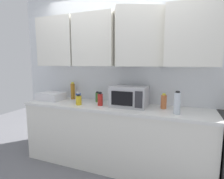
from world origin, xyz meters
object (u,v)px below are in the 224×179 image
(bottle_green_oil, at_px, (98,97))
(bottle_blue_cleaner, at_px, (78,97))
(bottle_clear_tall, at_px, (177,103))
(microwave, at_px, (129,96))
(dish_rack, at_px, (51,96))
(bottle_spice_jar, at_px, (164,102))
(bottle_red_sauce, at_px, (100,99))
(bottle_yellow_mustard, at_px, (79,100))
(bottle_amber_vinegar, at_px, (73,91))

(bottle_green_oil, height_order, bottle_blue_cleaner, bottle_green_oil)
(bottle_clear_tall, xyz_separation_m, bottle_blue_cleaner, (-1.46, 0.19, -0.06))
(microwave, relative_size, dish_rack, 1.26)
(bottle_green_oil, bearing_deg, microwave, -10.36)
(dish_rack, bearing_deg, microwave, 1.78)
(bottle_green_oil, relative_size, bottle_blue_cleaner, 1.09)
(bottle_spice_jar, bearing_deg, bottle_clear_tall, -49.93)
(bottle_blue_cleaner, bearing_deg, bottle_red_sauce, -16.82)
(microwave, height_order, bottle_blue_cleaner, microwave)
(microwave, height_order, bottle_yellow_mustard, microwave)
(microwave, bearing_deg, bottle_red_sauce, -165.51)
(dish_rack, bearing_deg, bottle_red_sauce, -3.88)
(microwave, relative_size, bottle_blue_cleaner, 3.25)
(bottle_red_sauce, height_order, bottle_blue_cleaner, bottle_red_sauce)
(bottle_blue_cleaner, relative_size, bottle_amber_vinegar, 0.52)
(bottle_spice_jar, relative_size, bottle_green_oil, 1.26)
(bottle_green_oil, xyz_separation_m, bottle_blue_cleaner, (-0.30, -0.07, -0.01))
(bottle_clear_tall, xyz_separation_m, bottle_green_oil, (-1.16, 0.26, -0.05))
(microwave, bearing_deg, dish_rack, -178.22)
(bottle_green_oil, xyz_separation_m, bottle_amber_vinegar, (-0.49, 0.06, 0.06))
(microwave, xyz_separation_m, bottle_spice_jar, (0.46, 0.04, -0.05))
(microwave, height_order, bottle_spice_jar, microwave)
(bottle_green_oil, bearing_deg, bottle_spice_jar, -3.32)
(dish_rack, relative_size, bottle_blue_cleaner, 2.57)
(dish_rack, xyz_separation_m, bottle_clear_tall, (1.93, -0.12, 0.07))
(bottle_red_sauce, relative_size, bottle_amber_vinegar, 0.68)
(bottle_spice_jar, xyz_separation_m, bottle_blue_cleaner, (-1.29, -0.01, -0.02))
(bottle_yellow_mustard, bearing_deg, bottle_blue_cleaner, 122.88)
(bottle_clear_tall, height_order, bottle_blue_cleaner, bottle_clear_tall)
(microwave, relative_size, bottle_spice_jar, 2.38)
(bottle_yellow_mustard, bearing_deg, bottle_clear_tall, 0.77)
(bottle_clear_tall, distance_m, bottle_red_sauce, 1.03)
(microwave, height_order, bottle_red_sauce, microwave)
(bottle_clear_tall, relative_size, bottle_amber_vinegar, 0.96)
(bottle_clear_tall, relative_size, bottle_blue_cleaner, 1.84)
(dish_rack, relative_size, bottle_spice_jar, 1.88)
(dish_rack, relative_size, bottle_amber_vinegar, 1.35)
(dish_rack, xyz_separation_m, bottle_amber_vinegar, (0.28, 0.20, 0.07))
(dish_rack, height_order, bottle_clear_tall, bottle_clear_tall)
(bottle_yellow_mustard, relative_size, bottle_green_oil, 0.92)
(bottle_amber_vinegar, bearing_deg, bottle_green_oil, -7.26)
(bottle_amber_vinegar, bearing_deg, bottle_red_sauce, -22.67)
(bottle_spice_jar, height_order, bottle_clear_tall, bottle_clear_tall)
(bottle_clear_tall, bearing_deg, dish_rack, 176.39)
(dish_rack, relative_size, bottle_clear_tall, 1.40)
(bottle_blue_cleaner, bearing_deg, bottle_clear_tall, -7.53)
(bottle_clear_tall, xyz_separation_m, bottle_red_sauce, (-1.02, 0.06, -0.04))
(bottle_yellow_mustard, relative_size, bottle_amber_vinegar, 0.52)
(bottle_red_sauce, relative_size, bottle_blue_cleaner, 1.31)
(bottle_amber_vinegar, bearing_deg, dish_rack, -144.47)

